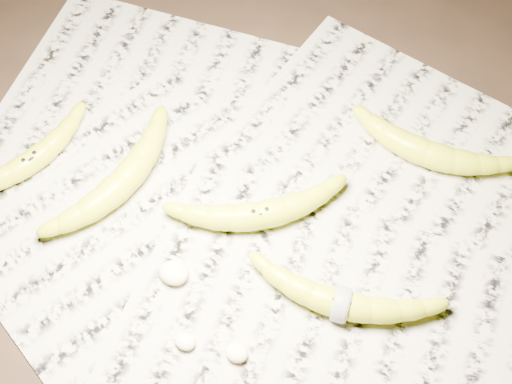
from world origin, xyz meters
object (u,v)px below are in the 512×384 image
at_px(banana_center, 260,214).
at_px(banana_left_a, 30,160).
at_px(banana_left_b, 123,180).
at_px(banana_upper_a, 428,152).
at_px(banana_taped, 341,303).

bearing_deg(banana_center, banana_left_a, 154.40).
relative_size(banana_left_b, banana_upper_a, 1.05).
distance_m(banana_left_a, banana_taped, 0.46).
bearing_deg(banana_taped, banana_upper_a, 74.46).
bearing_deg(banana_left_a, banana_taped, -69.73).
xyz_separation_m(banana_left_a, banana_center, (0.32, 0.04, 0.00)).
bearing_deg(banana_left_a, banana_upper_a, -41.74).
height_order(banana_center, banana_taped, banana_center).
distance_m(banana_left_a, banana_left_b, 0.13).
xyz_separation_m(banana_taped, banana_upper_a, (0.04, 0.25, 0.00)).
xyz_separation_m(banana_center, banana_taped, (0.14, -0.07, -0.00)).
relative_size(banana_left_b, banana_taped, 0.97).
bearing_deg(banana_taped, banana_left_a, 168.59).
height_order(banana_center, banana_upper_a, same).
bearing_deg(banana_left_a, banana_left_b, -57.78).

